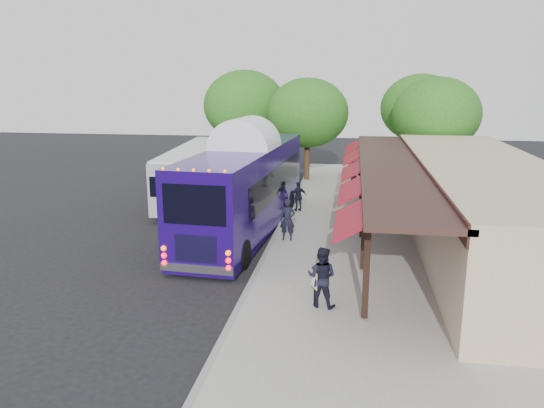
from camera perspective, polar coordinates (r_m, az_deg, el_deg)
The scene contains 15 objects.
ground at distance 19.67m, azimuth -1.46°, elevation -6.99°, with size 90.00×90.00×0.00m, color black.
sidewalk at distance 23.22m, azimuth 12.60°, elevation -3.91°, with size 10.00×40.00×0.15m, color #9E9B93.
curb at distance 23.38m, azimuth 0.39°, elevation -3.46°, with size 0.20×40.00×0.16m, color gray.
station_shelter at distance 23.26m, azimuth 21.15°, elevation 0.06°, with size 8.15×20.00×3.60m.
coach_bus at distance 23.93m, azimuth -2.86°, elevation 2.19°, with size 3.62×13.00×4.12m.
city_bus at distance 30.75m, azimuth -7.95°, elevation 3.56°, with size 3.27×11.39×3.02m.
ped_a at distance 22.35m, azimuth 1.68°, elevation -1.70°, with size 0.65×0.42×1.77m, color black.
ped_b at distance 16.00m, azimuth 5.36°, elevation -7.82°, with size 0.90×0.70×1.85m, color black.
ped_c at distance 27.32m, azimuth 2.87°, elevation 0.82°, with size 0.89×0.37×1.53m, color black.
ped_d at distance 32.66m, azimuth 8.80°, elevation 2.98°, with size 1.15×0.66×1.79m, color black.
sign_board at distance 16.00m, azimuth 4.67°, elevation -8.31°, with size 0.26×0.50×1.17m.
tree_left at distance 35.66m, azimuth 3.85°, elevation 9.75°, with size 5.40×5.40×6.91m.
tree_mid at distance 39.51m, azimuth 15.69°, elevation 9.91°, with size 5.61×5.61×7.18m.
tree_right at distance 35.27m, azimuth 17.28°, elevation 9.22°, with size 5.45×5.45×6.97m.
tree_far at distance 38.07m, azimuth -2.94°, elevation 10.52°, with size 5.81×5.81×7.44m.
Camera 1 is at (3.29, -18.14, 6.84)m, focal length 35.00 mm.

